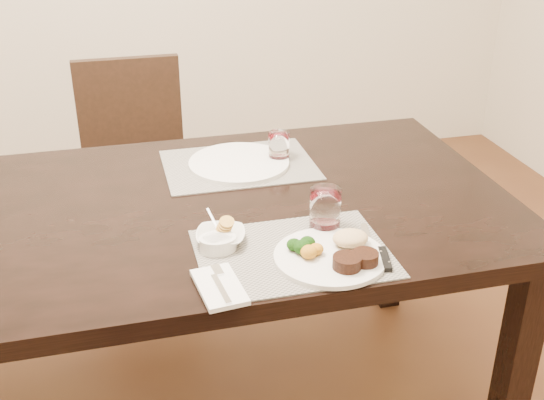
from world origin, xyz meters
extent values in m
cube|color=black|center=(0.00, 0.00, 0.72)|extent=(2.00, 1.00, 0.05)
cube|color=black|center=(0.92, -0.42, 0.35)|extent=(0.08, 0.08, 0.70)
cube|color=black|center=(0.92, 0.42, 0.35)|extent=(0.08, 0.08, 0.70)
cube|color=black|center=(0.00, 0.85, 0.43)|extent=(0.42, 0.42, 0.04)
cube|color=black|center=(-0.18, 0.67, 0.21)|extent=(0.04, 0.04, 0.41)
cube|color=black|center=(0.18, 0.67, 0.21)|extent=(0.04, 0.04, 0.41)
cube|color=black|center=(-0.18, 1.03, 0.21)|extent=(0.04, 0.04, 0.41)
cube|color=black|center=(0.18, 1.03, 0.21)|extent=(0.04, 0.04, 0.41)
cube|color=black|center=(0.00, 1.04, 0.68)|extent=(0.42, 0.04, 0.45)
cube|color=gray|center=(0.31, -0.32, 0.75)|extent=(0.46, 0.34, 0.00)
cube|color=gray|center=(0.29, 0.23, 0.75)|extent=(0.46, 0.34, 0.00)
cylinder|color=silver|center=(0.38, -0.37, 0.76)|extent=(0.27, 0.27, 0.01)
cylinder|color=black|center=(0.40, -0.43, 0.78)|extent=(0.07, 0.07, 0.03)
cylinder|color=black|center=(0.45, -0.42, 0.78)|extent=(0.06, 0.06, 0.03)
ellipsoid|color=tan|center=(0.45, -0.33, 0.78)|extent=(0.09, 0.07, 0.04)
ellipsoid|color=#163B0B|center=(0.32, -0.34, 0.78)|extent=(0.04, 0.04, 0.03)
ellipsoid|color=#B27416|center=(0.33, -0.37, 0.78)|extent=(0.04, 0.04, 0.03)
cube|color=silver|center=(0.11, -0.43, 0.76)|extent=(0.11, 0.17, 0.01)
cube|color=white|center=(0.11, -0.45, 0.77)|extent=(0.03, 0.12, 0.00)
cube|color=white|center=(0.11, -0.37, 0.77)|extent=(0.03, 0.05, 0.00)
cube|color=white|center=(0.51, -0.29, 0.76)|extent=(0.05, 0.14, 0.00)
cube|color=black|center=(0.51, -0.41, 0.76)|extent=(0.04, 0.10, 0.01)
imported|color=silver|center=(0.15, -0.23, 0.77)|extent=(0.15, 0.15, 0.03)
cylinder|color=gold|center=(0.15, -0.23, 0.79)|extent=(0.04, 0.04, 0.04)
cylinder|color=silver|center=(0.13, -0.26, 0.77)|extent=(0.09, 0.09, 0.04)
cylinder|color=#0D340C|center=(0.13, -0.26, 0.78)|extent=(0.07, 0.07, 0.01)
cube|color=white|center=(0.13, -0.20, 0.80)|extent=(0.01, 0.06, 0.04)
cylinder|color=white|center=(0.42, -0.22, 0.81)|extent=(0.08, 0.08, 0.11)
cylinder|color=#3B0508|center=(0.42, -0.22, 0.77)|extent=(0.07, 0.07, 0.03)
cylinder|color=silver|center=(0.29, 0.23, 0.76)|extent=(0.31, 0.31, 0.01)
cylinder|color=white|center=(0.42, 0.24, 0.80)|extent=(0.07, 0.07, 0.09)
cylinder|color=#3B0508|center=(0.42, 0.24, 0.77)|extent=(0.06, 0.06, 0.02)
camera|label=1|loc=(-0.09, -1.67, 1.61)|focal=45.00mm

